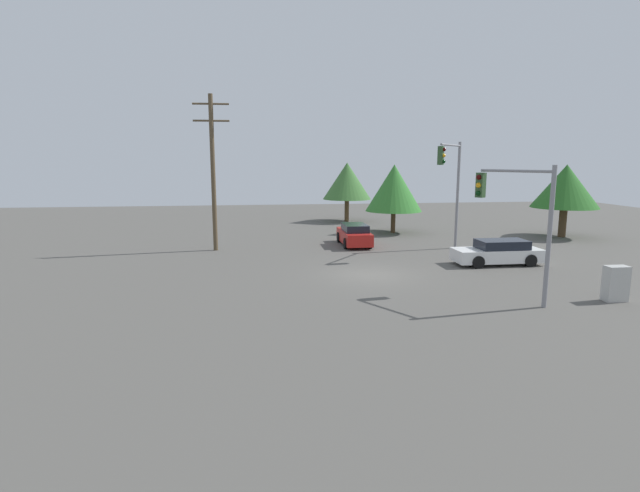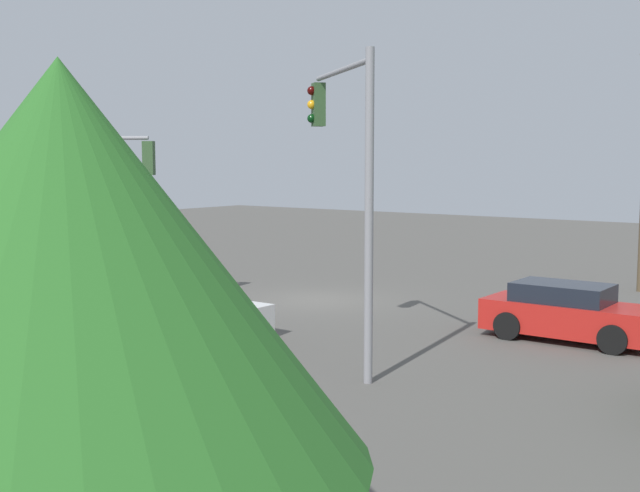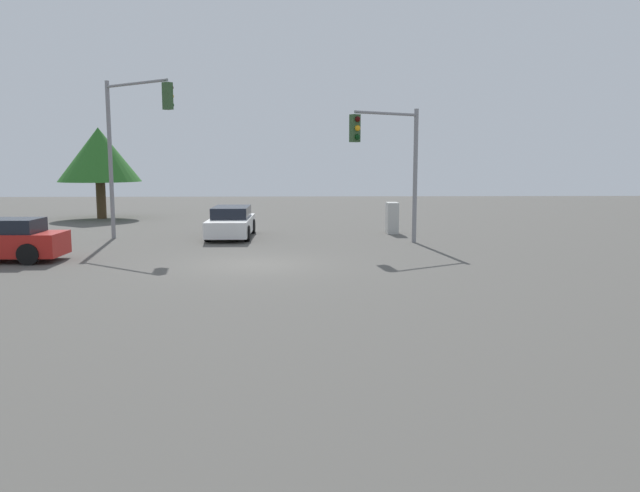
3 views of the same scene
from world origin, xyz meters
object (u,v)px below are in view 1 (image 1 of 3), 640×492
Objects in this scene: sedan_white at (498,253)px; sedan_red at (354,235)px; traffic_signal_cross at (518,209)px; electrical_cabinet at (616,284)px; traffic_signal_main at (452,177)px.

sedan_red reaches higher than sedan_white.
traffic_signal_cross is (-2.79, -6.74, 3.11)m from sedan_white.
sedan_red is at bearing -15.80° from traffic_signal_cross.
traffic_signal_main is at bearing 102.59° from electrical_cabinet.
traffic_signal_main is 12.31m from electrical_cabinet.
traffic_signal_cross is 5.13m from electrical_cabinet.
traffic_signal_main is (5.39, -3.15, 3.94)m from sedan_red.
sedan_red is 16.56m from electrical_cabinet.
electrical_cabinet is at bearing -61.39° from sedan_red.
traffic_signal_cross reaches higher than sedan_red.
electrical_cabinet is at bearing 50.65° from traffic_signal_main.
traffic_signal_main reaches higher than sedan_red.
sedan_red is 7.38m from traffic_signal_main.
sedan_white is at bearing 99.80° from electrical_cabinet.
traffic_signal_main is 10.83m from traffic_signal_cross.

